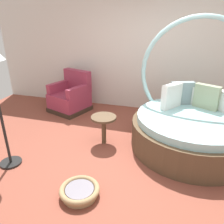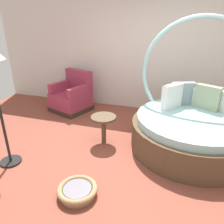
% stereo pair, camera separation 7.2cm
% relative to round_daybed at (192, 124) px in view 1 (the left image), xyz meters
% --- Properties ---
extents(ground_plane, '(8.00, 8.00, 0.02)m').
position_rel_round_daybed_xyz_m(ground_plane, '(-0.93, -0.71, -0.42)').
color(ground_plane, brown).
extents(back_wall, '(8.00, 0.12, 2.78)m').
position_rel_round_daybed_xyz_m(back_wall, '(-0.93, 1.54, 0.98)').
color(back_wall, silver).
rests_on(back_wall, ground_plane).
extents(round_daybed, '(2.00, 2.00, 2.15)m').
position_rel_round_daybed_xyz_m(round_daybed, '(0.00, 0.00, 0.00)').
color(round_daybed, brown).
rests_on(round_daybed, ground_plane).
extents(red_armchair, '(1.02, 1.02, 0.94)m').
position_rel_round_daybed_xyz_m(red_armchair, '(-2.71, 0.87, -0.08)').
color(red_armchair, '#38281E').
rests_on(red_armchair, ground_plane).
extents(pet_basket, '(0.51, 0.51, 0.13)m').
position_rel_round_daybed_xyz_m(pet_basket, '(-1.35, -1.68, -0.33)').
color(pet_basket, '#9E7F56').
rests_on(pet_basket, ground_plane).
extents(side_table, '(0.44, 0.44, 0.52)m').
position_rel_round_daybed_xyz_m(side_table, '(-1.46, -0.37, 0.02)').
color(side_table, brown).
rests_on(side_table, ground_plane).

